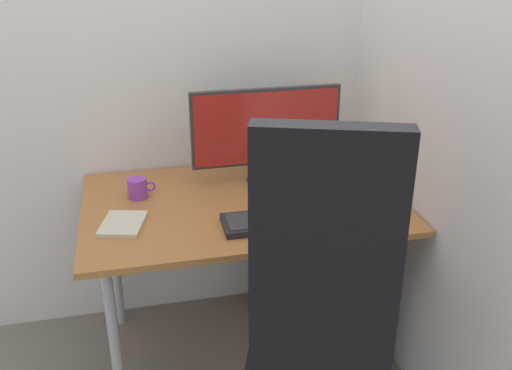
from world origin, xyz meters
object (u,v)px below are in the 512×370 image
monitor (266,129)px  coffee_mug (138,188)px  filing_cabinet (314,286)px  keyboard (277,221)px  pen_holder (343,154)px  office_chair (320,317)px  mouse (379,212)px  notebook (123,224)px

monitor → coffee_mug: bearing=-177.3°
filing_cabinet → coffee_mug: 0.90m
keyboard → monitor: bearing=82.7°
keyboard → coffee_mug: size_ratio=3.61×
keyboard → pen_holder: size_ratio=2.63×
office_chair → filing_cabinet: office_chair is taller
office_chair → pen_holder: (0.43, 0.97, 0.13)m
mouse → pen_holder: pen_holder is taller
filing_cabinet → pen_holder: bearing=51.8°
keyboard → pen_holder: bearing=48.0°
monitor → keyboard: (-0.05, -0.37, -0.23)m
notebook → coffee_mug: (0.07, 0.24, 0.03)m
coffee_mug → monitor: bearing=2.7°
office_chair → keyboard: size_ratio=3.24×
keyboard → notebook: keyboard is taller
keyboard → notebook: size_ratio=2.14×
monitor → pen_holder: bearing=16.8°
monitor → keyboard: size_ratio=1.53×
office_chair → filing_cabinet: (0.23, 0.71, -0.39)m
filing_cabinet → keyboard: (-0.24, -0.23, 0.48)m
office_chair → pen_holder: office_chair is taller
keyboard → mouse: 0.39m
monitor → mouse: (0.34, -0.40, -0.23)m
coffee_mug → filing_cabinet: bearing=-9.0°
filing_cabinet → mouse: size_ratio=5.84×
filing_cabinet → monitor: 0.75m
keyboard → pen_holder: 0.67m
office_chair → coffee_mug: (-0.50, 0.82, 0.12)m
filing_cabinet → monitor: monitor is taller
notebook → coffee_mug: 0.25m
office_chair → keyboard: (-0.01, 0.48, 0.09)m
monitor → keyboard: 0.44m
monitor → office_chair: bearing=-92.6°
mouse → coffee_mug: 0.96m
keyboard → mouse: bearing=-4.4°
office_chair → pen_holder: bearing=65.8°
filing_cabinet → monitor: (-0.19, 0.14, 0.71)m
office_chair → filing_cabinet: size_ratio=2.30×
pen_holder → keyboard: bearing=-132.0°
pen_holder → coffee_mug: 0.95m
pen_holder → notebook: bearing=-159.2°
keyboard → notebook: (-0.56, 0.11, -0.01)m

